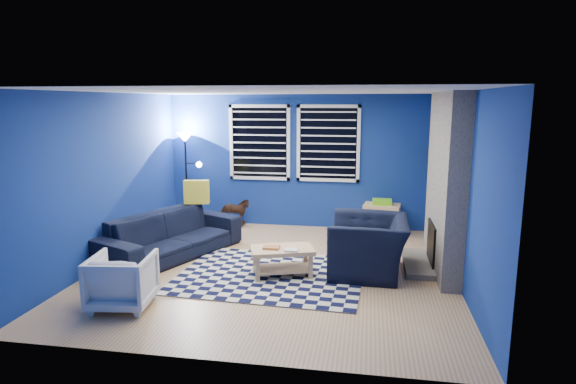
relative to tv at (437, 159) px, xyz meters
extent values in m
plane|color=tan|center=(-2.45, -2.00, -1.40)|extent=(5.00, 5.00, 0.00)
plane|color=white|center=(-2.45, -2.00, 1.10)|extent=(5.00, 5.00, 0.00)
plane|color=navy|center=(-2.45, 0.50, -0.15)|extent=(5.00, 0.00, 5.00)
plane|color=navy|center=(-4.95, -2.00, -0.15)|extent=(0.00, 5.00, 5.00)
plane|color=navy|center=(0.05, -2.00, -0.15)|extent=(0.00, 5.00, 5.00)
cube|color=gray|center=(-0.08, -1.50, -0.15)|extent=(0.26, 2.00, 2.50)
cube|color=black|center=(-0.22, -1.50, -1.05)|extent=(0.04, 0.70, 0.60)
cube|color=gray|center=(-0.35, -1.50, -1.36)|extent=(0.50, 1.20, 0.08)
cube|color=black|center=(-3.20, 0.48, 0.20)|extent=(1.05, 0.02, 1.30)
cube|color=white|center=(-3.20, 0.47, 0.88)|extent=(1.17, 0.05, 0.06)
cube|color=white|center=(-3.20, 0.47, -0.48)|extent=(1.17, 0.05, 0.06)
cube|color=black|center=(-1.90, 0.48, 0.20)|extent=(1.05, 0.02, 1.30)
cube|color=white|center=(-1.90, 0.47, 0.88)|extent=(1.17, 0.05, 0.06)
cube|color=white|center=(-1.90, 0.47, -0.48)|extent=(1.17, 0.05, 0.06)
cube|color=black|center=(0.00, 0.00, 0.00)|extent=(0.06, 1.00, 0.58)
cube|color=black|center=(-0.03, 0.00, 0.00)|extent=(0.01, 0.92, 0.50)
cube|color=black|center=(-2.43, -2.23, -1.39)|extent=(2.60, 2.13, 0.02)
imported|color=black|center=(-4.12, -1.67, -1.06)|extent=(2.50, 1.77, 0.68)
imported|color=black|center=(-1.11, -1.89, -1.01)|extent=(1.22, 1.07, 0.78)
imported|color=gray|center=(-3.94, -3.52, -1.08)|extent=(0.76, 0.78, 0.64)
imported|color=#412315|center=(-3.63, 0.17, -1.09)|extent=(0.34, 0.61, 0.49)
cube|color=tan|center=(-2.27, -2.24, -1.02)|extent=(0.96, 0.73, 0.06)
cube|color=tan|center=(-2.27, -2.24, -1.29)|extent=(0.86, 0.63, 0.03)
cube|color=#A96230|center=(-2.41, -2.28, -0.98)|extent=(0.26, 0.22, 0.03)
cube|color=silver|center=(-2.13, -2.35, -0.98)|extent=(0.21, 0.18, 0.03)
cube|color=tan|center=(-2.63, -2.42, -1.22)|extent=(0.07, 0.07, 0.34)
cube|color=tan|center=(-1.92, -2.42, -1.22)|extent=(0.07, 0.07, 0.34)
cube|color=tan|center=(-2.63, -2.05, -1.22)|extent=(0.07, 0.07, 0.34)
cube|color=tan|center=(-1.92, -2.05, -1.22)|extent=(0.07, 0.07, 0.34)
cube|color=tan|center=(-0.88, 0.25, -1.13)|extent=(0.69, 0.51, 0.53)
cube|color=black|center=(-0.88, 0.25, -1.13)|extent=(0.60, 0.46, 0.43)
cube|color=#6ECE18|center=(-0.88, 0.25, -0.82)|extent=(0.37, 0.30, 0.09)
cylinder|color=black|center=(-4.60, 0.25, -1.39)|extent=(0.22, 0.22, 0.03)
cylinder|color=black|center=(-4.60, 0.25, -0.56)|extent=(0.03, 0.03, 1.66)
cone|color=white|center=(-4.60, 0.25, 0.29)|extent=(0.30, 0.30, 0.17)
sphere|color=white|center=(-4.32, 0.20, -0.21)|extent=(0.11, 0.11, 0.11)
cube|color=gold|center=(-3.97, -0.90, -0.52)|extent=(0.43, 0.20, 0.39)
camera|label=1|loc=(-1.15, -8.43, 0.97)|focal=30.00mm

